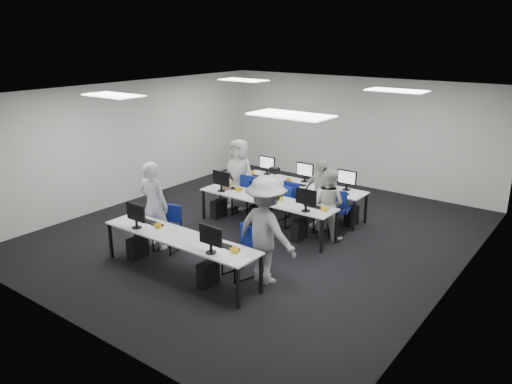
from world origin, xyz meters
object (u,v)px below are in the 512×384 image
Objects in this scene: chair_3 at (285,211)px; chair_6 at (290,210)px; desk_mid at (266,201)px; chair_1 at (239,261)px; chair_5 at (252,200)px; chair_0 at (168,236)px; desk_front at (179,239)px; chair_4 at (328,220)px; student_2 at (239,174)px; student_1 at (328,204)px; student_3 at (320,194)px; chair_7 at (338,217)px; photographer at (266,230)px; student_0 at (154,205)px; chair_2 at (245,203)px.

chair_6 is (0.02, 0.16, -0.01)m from chair_3.
desk_mid is 2.24m from chair_1.
chair_6 is at bearing 11.49° from chair_5.
chair_0 is 2.80m from chair_3.
chair_4 is (1.17, 3.26, -0.39)m from desk_front.
desk_mid is at bearing -34.23° from student_2.
desk_front is 3.23m from chair_3.
student_1 is 2.67m from student_2.
chair_1 is at bearing -55.09° from student_2.
chair_7 is at bearing 34.28° from student_3.
photographer reaches higher than student_1.
chair_4 is 0.95× the size of chair_7.
student_0 is at bearing -90.59° from student_2.
chair_0 is 0.97× the size of chair_4.
student_1 is 0.87× the size of student_2.
chair_7 is (2.23, 0.43, 0.02)m from chair_2.
student_1 is 2.37m from photographer.
student_0 reaches higher than chair_1.
chair_1 is 0.99× the size of chair_4.
student_3 is (1.85, 0.30, 0.50)m from chair_2.
chair_2 is 1.11× the size of chair_5.
student_0 is at bearing 156.22° from desk_front.
chair_7 is at bearing -79.99° from photographer.
student_1 reaches higher than chair_5.
chair_6 is at bearing -177.19° from chair_4.
desk_front is 1.88× the size of student_2.
desk_mid is 2.04× the size of student_3.
photographer reaches higher than student_2.
photographer is at bearing 174.62° from student_0.
desk_front is 2.04× the size of student_3.
desk_front is 3.33× the size of chair_7.
chair_2 is 1.03× the size of chair_6.
chair_3 reaches higher than chair_5.
chair_6 is 1.13m from chair_7.
chair_7 reaches higher than desk_mid.
chair_5 is 1.17m from chair_6.
chair_5 is 0.52× the size of student_3.
chair_3 is 1.24m from student_1.
photographer is (0.12, -2.84, 0.64)m from chair_7.
photographer is (1.36, 0.70, 0.26)m from desk_front.
chair_4 is 0.29m from chair_7.
desk_mid is 2.41m from student_0.
chair_5 is 1.98m from student_3.
student_3 is (1.83, 2.80, 0.50)m from chair_0.
chair_2 is at bearing 2.39° from student_1.
chair_3 reaches higher than chair_4.
chair_2 is 0.98× the size of chair_3.
chair_0 is at bearing -115.85° from desk_mid.
student_1 is 0.79× the size of photographer.
chair_7 is at bearing 23.27° from chair_3.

